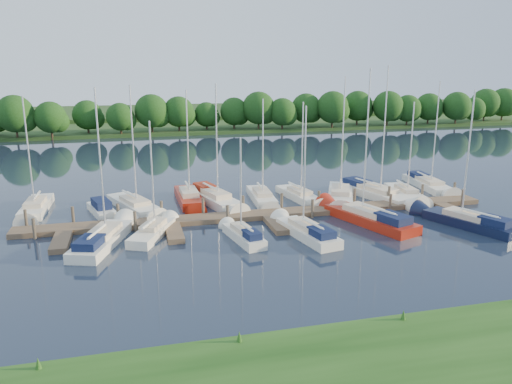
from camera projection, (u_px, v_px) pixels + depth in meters
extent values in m
plane|color=#192332|center=(297.00, 249.00, 34.60)|extent=(260.00, 260.00, 0.00)
cube|color=brown|center=(267.00, 214.00, 42.07)|extent=(40.00, 2.00, 0.40)
cube|color=brown|center=(61.00, 242.00, 35.44)|extent=(1.20, 4.00, 0.40)
cube|color=brown|center=(174.00, 233.00, 37.34)|extent=(1.20, 4.00, 0.40)
cube|color=brown|center=(277.00, 225.00, 39.25)|extent=(1.20, 4.00, 0.40)
cube|color=brown|center=(369.00, 218.00, 41.16)|extent=(1.20, 4.00, 0.40)
cube|color=brown|center=(454.00, 211.00, 43.07)|extent=(1.20, 4.00, 0.40)
cylinder|color=#473D33|center=(26.00, 222.00, 38.66)|extent=(0.24, 0.24, 2.00)
cylinder|color=#473D33|center=(73.00, 219.00, 39.49)|extent=(0.24, 0.24, 2.00)
cylinder|color=#473D33|center=(118.00, 216.00, 40.31)|extent=(0.24, 0.24, 2.00)
cylinder|color=#473D33|center=(162.00, 213.00, 41.13)|extent=(0.24, 0.24, 2.00)
cylinder|color=#473D33|center=(203.00, 210.00, 41.96)|extent=(0.24, 0.24, 2.00)
cylinder|color=#473D33|center=(243.00, 207.00, 42.78)|extent=(0.24, 0.24, 2.00)
cylinder|color=#473D33|center=(282.00, 204.00, 43.61)|extent=(0.24, 0.24, 2.00)
cylinder|color=#473D33|center=(319.00, 202.00, 44.43)|extent=(0.24, 0.24, 2.00)
cylinder|color=#473D33|center=(354.00, 199.00, 45.25)|extent=(0.24, 0.24, 2.00)
cylinder|color=#473D33|center=(389.00, 197.00, 46.08)|extent=(0.24, 0.24, 2.00)
cylinder|color=#473D33|center=(422.00, 195.00, 46.90)|extent=(0.24, 0.24, 2.00)
cylinder|color=#473D33|center=(454.00, 192.00, 47.72)|extent=(0.24, 0.24, 2.00)
cylinder|color=#473D33|center=(34.00, 231.00, 36.46)|extent=(0.24, 0.24, 2.00)
cylinder|color=#473D33|center=(135.00, 224.00, 38.18)|extent=(0.24, 0.24, 2.00)
cylinder|color=#473D33|center=(228.00, 217.00, 39.89)|extent=(0.24, 0.24, 2.00)
cylinder|color=#473D33|center=(312.00, 211.00, 41.61)|extent=(0.24, 0.24, 2.00)
cylinder|color=#473D33|center=(390.00, 205.00, 43.33)|extent=(0.24, 0.24, 2.00)
cylinder|color=#473D33|center=(462.00, 200.00, 45.04)|extent=(0.24, 0.24, 2.00)
cube|color=#28441A|center=(182.00, 125.00, 105.00)|extent=(180.00, 30.00, 0.60)
cube|color=#2C4F22|center=(172.00, 113.00, 128.39)|extent=(220.00, 40.00, 1.40)
cylinder|color=#38281C|center=(22.00, 133.00, 84.75)|extent=(0.36, 0.36, 2.70)
sphere|color=#183C10|center=(19.00, 113.00, 83.94)|extent=(6.30, 6.30, 6.30)
sphere|color=#183C10|center=(29.00, 118.00, 84.67)|extent=(4.50, 4.50, 4.50)
cylinder|color=#38281C|center=(53.00, 131.00, 88.16)|extent=(0.36, 0.36, 2.35)
sphere|color=#183C10|center=(52.00, 115.00, 87.45)|extent=(5.48, 5.48, 5.48)
sphere|color=#183C10|center=(59.00, 119.00, 88.11)|extent=(3.91, 3.91, 3.91)
cylinder|color=#38281C|center=(93.00, 132.00, 87.45)|extent=(0.36, 0.36, 2.16)
sphere|color=#183C10|center=(92.00, 117.00, 86.81)|extent=(5.03, 5.03, 5.03)
sphere|color=#183C10|center=(99.00, 121.00, 87.43)|extent=(3.60, 3.60, 3.60)
cylinder|color=#38281C|center=(112.00, 130.00, 90.28)|extent=(0.36, 0.36, 2.29)
sphere|color=#183C10|center=(111.00, 114.00, 89.59)|extent=(5.34, 5.34, 5.34)
sphere|color=#183C10|center=(117.00, 118.00, 90.24)|extent=(3.82, 3.82, 3.82)
cylinder|color=#38281C|center=(140.00, 129.00, 89.79)|extent=(0.36, 0.36, 2.49)
sphere|color=#183C10|center=(139.00, 112.00, 89.05)|extent=(5.81, 5.81, 5.81)
sphere|color=#183C10|center=(147.00, 117.00, 89.73)|extent=(4.15, 4.15, 4.15)
cylinder|color=#38281C|center=(181.00, 128.00, 91.36)|extent=(0.36, 0.36, 2.68)
sphere|color=#183C10|center=(180.00, 110.00, 90.55)|extent=(6.26, 6.26, 6.26)
sphere|color=#183C10|center=(188.00, 114.00, 91.28)|extent=(4.47, 4.47, 4.47)
cylinder|color=#38281C|center=(201.00, 127.00, 91.65)|extent=(0.36, 0.36, 2.82)
sphere|color=#183C10|center=(201.00, 108.00, 90.81)|extent=(6.57, 6.57, 6.57)
sphere|color=#183C10|center=(208.00, 113.00, 91.56)|extent=(4.69, 4.69, 4.69)
cylinder|color=#38281C|center=(230.00, 125.00, 95.04)|extent=(0.36, 0.36, 2.73)
sphere|color=#183C10|center=(230.00, 108.00, 94.22)|extent=(6.36, 6.36, 6.36)
sphere|color=#183C10|center=(237.00, 112.00, 94.96)|extent=(4.54, 4.54, 4.54)
cylinder|color=#38281C|center=(259.00, 125.00, 95.64)|extent=(0.36, 0.36, 2.78)
sphere|color=#183C10|center=(259.00, 107.00, 94.80)|extent=(6.50, 6.50, 6.50)
sphere|color=#183C10|center=(266.00, 112.00, 95.55)|extent=(4.64, 4.64, 4.64)
cylinder|color=#38281C|center=(291.00, 125.00, 95.27)|extent=(0.36, 0.36, 2.82)
sphere|color=#183C10|center=(292.00, 107.00, 94.42)|extent=(6.58, 6.58, 6.58)
sphere|color=#183C10|center=(298.00, 111.00, 95.18)|extent=(4.70, 4.70, 4.70)
cylinder|color=#38281C|center=(314.00, 124.00, 97.66)|extent=(0.36, 0.36, 2.56)
sphere|color=#183C10|center=(314.00, 108.00, 96.89)|extent=(5.97, 5.97, 5.97)
sphere|color=#183C10|center=(320.00, 112.00, 97.60)|extent=(4.26, 4.26, 4.26)
cylinder|color=#38281C|center=(331.00, 123.00, 100.36)|extent=(0.36, 0.36, 2.25)
sphere|color=#183C10|center=(331.00, 110.00, 99.68)|extent=(5.24, 5.24, 5.24)
sphere|color=#183C10|center=(336.00, 113.00, 100.32)|extent=(3.75, 3.75, 3.75)
cylinder|color=#38281C|center=(355.00, 123.00, 99.67)|extent=(0.36, 0.36, 2.37)
sphere|color=#183C10|center=(356.00, 109.00, 98.95)|extent=(5.54, 5.54, 5.54)
sphere|color=#183C10|center=(360.00, 113.00, 99.62)|extent=(3.96, 3.96, 3.96)
cylinder|color=#38281C|center=(381.00, 123.00, 102.23)|extent=(0.36, 0.36, 2.15)
sphere|color=#183C10|center=(382.00, 110.00, 101.58)|extent=(5.02, 5.02, 5.02)
sphere|color=#183C10|center=(386.00, 113.00, 102.21)|extent=(3.59, 3.59, 3.59)
cylinder|color=#38281C|center=(396.00, 120.00, 103.77)|extent=(0.36, 0.36, 2.74)
sphere|color=#183C10|center=(397.00, 104.00, 102.94)|extent=(6.39, 6.39, 6.39)
sphere|color=#183C10|center=(402.00, 108.00, 103.68)|extent=(4.57, 4.57, 4.57)
cylinder|color=#38281C|center=(427.00, 119.00, 105.18)|extent=(0.36, 0.36, 2.82)
sphere|color=#183C10|center=(428.00, 103.00, 104.34)|extent=(6.59, 6.59, 6.59)
sphere|color=#183C10|center=(433.00, 107.00, 105.09)|extent=(4.71, 4.71, 4.71)
cylinder|color=#38281C|center=(441.00, 120.00, 106.15)|extent=(0.36, 0.36, 2.54)
sphere|color=#183C10|center=(443.00, 105.00, 105.38)|extent=(5.92, 5.92, 5.92)
sphere|color=#183C10|center=(447.00, 109.00, 106.08)|extent=(4.23, 4.23, 4.23)
cylinder|color=#38281C|center=(467.00, 119.00, 106.12)|extent=(0.36, 0.36, 2.69)
sphere|color=#183C10|center=(468.00, 104.00, 105.32)|extent=(6.28, 6.28, 6.28)
sphere|color=#183C10|center=(473.00, 108.00, 106.04)|extent=(4.49, 4.49, 4.49)
cylinder|color=#38281C|center=(489.00, 118.00, 107.82)|extent=(0.36, 0.36, 2.82)
sphere|color=#183C10|center=(491.00, 102.00, 106.97)|extent=(6.58, 6.58, 6.58)
sphere|color=#183C10|center=(495.00, 106.00, 107.73)|extent=(4.70, 4.70, 4.70)
cylinder|color=#38281C|center=(504.00, 118.00, 109.27)|extent=(0.36, 0.36, 2.72)
sphere|color=#183C10|center=(506.00, 102.00, 108.45)|extent=(6.34, 6.34, 6.34)
sphere|color=#183C10|center=(510.00, 106.00, 109.18)|extent=(4.53, 4.53, 4.53)
cube|color=white|center=(37.00, 209.00, 43.81)|extent=(2.06, 6.93, 1.08)
cone|color=white|center=(29.00, 220.00, 40.56)|extent=(1.01, 2.43, 0.96)
cube|color=beige|center=(35.00, 202.00, 43.31)|extent=(1.51, 3.13, 0.49)
cylinder|color=silver|center=(29.00, 152.00, 41.88)|extent=(0.12, 0.12, 9.30)
cylinder|color=silver|center=(37.00, 195.00, 44.19)|extent=(0.16, 3.10, 0.10)
cylinder|color=white|center=(37.00, 195.00, 44.19)|extent=(0.25, 2.76, 0.20)
cube|color=white|center=(102.00, 212.00, 42.87)|extent=(2.75, 4.85, 0.91)
cone|color=white|center=(109.00, 219.00, 40.95)|extent=(1.12, 1.54, 0.76)
cube|color=#111B3E|center=(101.00, 204.00, 42.70)|extent=(1.88, 2.77, 0.82)
cube|color=white|center=(134.00, 207.00, 44.53)|extent=(4.82, 7.79, 1.02)
cone|color=white|center=(152.00, 217.00, 41.59)|extent=(1.98, 2.85, 1.06)
cube|color=beige|center=(135.00, 201.00, 44.08)|extent=(2.76, 3.74, 0.46)
cylinder|color=silver|center=(133.00, 146.00, 42.57)|extent=(0.12, 0.12, 10.19)
cylinder|color=silver|center=(129.00, 194.00, 44.87)|extent=(1.38, 3.18, 0.10)
cylinder|color=white|center=(129.00, 194.00, 44.87)|extent=(1.33, 2.87, 0.20)
cube|color=#9B1D0E|center=(189.00, 200.00, 46.76)|extent=(2.08, 7.09, 1.26)
cone|color=#9B1D0E|center=(194.00, 210.00, 43.45)|extent=(1.02, 2.49, 0.99)
cube|color=beige|center=(189.00, 192.00, 46.22)|extent=(1.53, 3.20, 0.57)
cylinder|color=silver|center=(188.00, 144.00, 44.76)|extent=(0.12, 0.12, 9.54)
cylinder|color=silver|center=(187.00, 185.00, 47.10)|extent=(0.15, 3.18, 0.10)
cylinder|color=white|center=(187.00, 185.00, 47.10)|extent=(0.24, 2.83, 0.20)
cube|color=white|center=(214.00, 202.00, 46.20)|extent=(4.11, 7.76, 1.26)
cone|color=white|center=(233.00, 211.00, 43.08)|extent=(1.74, 2.81, 1.05)
cube|color=beige|center=(216.00, 194.00, 45.69)|extent=(2.45, 3.67, 0.57)
cube|color=maroon|center=(205.00, 187.00, 47.72)|extent=(2.04, 2.56, 0.63)
cylinder|color=silver|center=(217.00, 142.00, 44.18)|extent=(0.12, 0.12, 10.09)
cylinder|color=silver|center=(211.00, 186.00, 46.51)|extent=(1.04, 3.26, 0.10)
cylinder|color=white|center=(211.00, 186.00, 46.51)|extent=(1.03, 2.93, 0.20)
cube|color=white|center=(261.00, 198.00, 47.31)|extent=(2.28, 6.66, 1.06)
cone|color=white|center=(268.00, 208.00, 44.19)|extent=(1.07, 2.35, 0.92)
cube|color=beige|center=(262.00, 192.00, 46.83)|extent=(1.57, 3.03, 0.48)
cylinder|color=silver|center=(263.00, 148.00, 45.47)|extent=(0.12, 0.12, 8.84)
cylinder|color=silver|center=(260.00, 186.00, 47.68)|extent=(0.30, 2.95, 0.10)
cylinder|color=white|center=(260.00, 186.00, 47.68)|extent=(0.38, 2.63, 0.20)
cube|color=white|center=(298.00, 197.00, 47.86)|extent=(2.75, 6.53, 1.02)
cone|color=white|center=(314.00, 205.00, 45.04)|extent=(1.23, 2.33, 0.89)
cube|color=beige|center=(300.00, 191.00, 47.43)|extent=(1.76, 3.02, 0.46)
cylinder|color=silver|center=(302.00, 149.00, 46.13)|extent=(0.12, 0.12, 8.55)
cylinder|color=silver|center=(295.00, 185.00, 48.18)|extent=(0.55, 2.83, 0.10)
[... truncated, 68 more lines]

